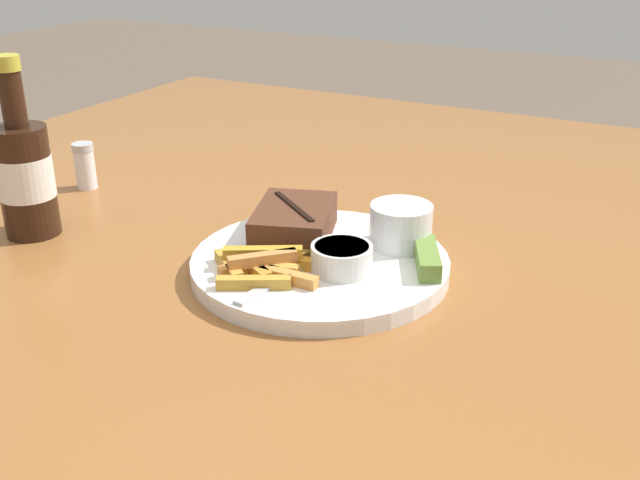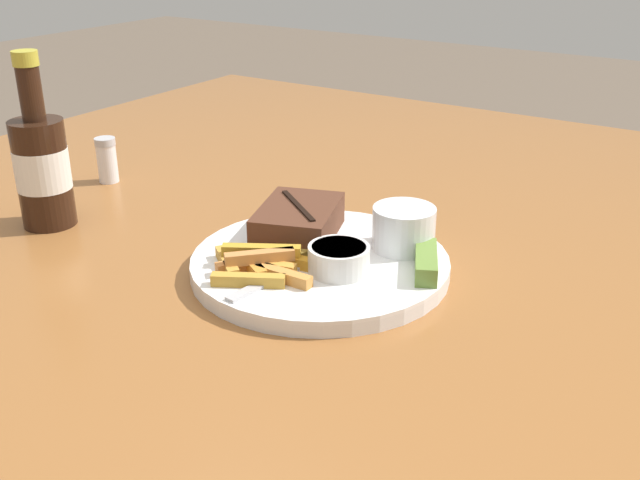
% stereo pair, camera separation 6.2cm
% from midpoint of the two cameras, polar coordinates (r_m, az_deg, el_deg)
% --- Properties ---
extents(dining_table, '(1.57, 1.52, 0.77)m').
position_cam_midpoint_polar(dining_table, '(0.84, 2.11, -6.03)').
color(dining_table, '#935B2D').
rests_on(dining_table, ground_plane).
extents(dinner_plate, '(0.28, 0.28, 0.02)m').
position_cam_midpoint_polar(dinner_plate, '(0.81, 2.19, -1.92)').
color(dinner_plate, white).
rests_on(dinner_plate, dining_table).
extents(steak_portion, '(0.14, 0.12, 0.04)m').
position_cam_midpoint_polar(steak_portion, '(0.85, 0.41, 1.41)').
color(steak_portion, '#512D1E').
rests_on(steak_portion, dinner_plate).
extents(fries_pile, '(0.12, 0.13, 0.02)m').
position_cam_midpoint_polar(fries_pile, '(0.77, -2.12, -1.83)').
color(fries_pile, '#D48341').
rests_on(fries_pile, dinner_plate).
extents(coleslaw_cup, '(0.07, 0.07, 0.05)m').
position_cam_midpoint_polar(coleslaw_cup, '(0.82, 8.54, 1.07)').
color(coleslaw_cup, white).
rests_on(coleslaw_cup, dinner_plate).
extents(dipping_sauce_cup, '(0.06, 0.06, 0.03)m').
position_cam_midpoint_polar(dipping_sauce_cup, '(0.77, 3.75, -1.38)').
color(dipping_sauce_cup, silver).
rests_on(dipping_sauce_cup, dinner_plate).
extents(pickle_spear, '(0.08, 0.05, 0.02)m').
position_cam_midpoint_polar(pickle_spear, '(0.78, 10.33, -1.69)').
color(pickle_spear, olive).
rests_on(pickle_spear, dinner_plate).
extents(fork_utensil, '(0.13, 0.03, 0.00)m').
position_cam_midpoint_polar(fork_utensil, '(0.75, -1.25, -3.00)').
color(fork_utensil, '#B7B7BC').
rests_on(fork_utensil, dinner_plate).
extents(beer_bottle, '(0.07, 0.07, 0.21)m').
position_cam_midpoint_polar(beer_bottle, '(0.96, -18.72, 5.34)').
color(beer_bottle, black).
rests_on(beer_bottle, dining_table).
extents(salt_shaker, '(0.03, 0.03, 0.07)m').
position_cam_midpoint_polar(salt_shaker, '(1.11, -14.40, 5.92)').
color(salt_shaker, white).
rests_on(salt_shaker, dining_table).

